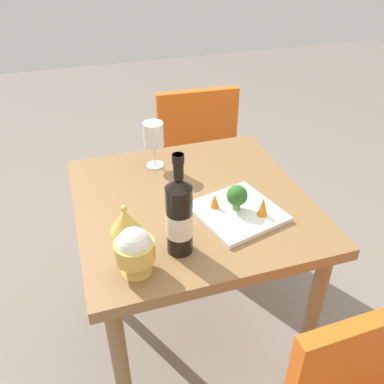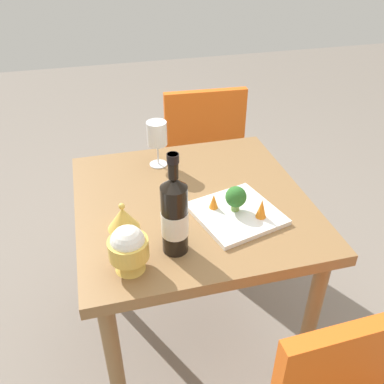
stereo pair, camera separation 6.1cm
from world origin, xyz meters
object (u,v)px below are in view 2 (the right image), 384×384
wine_glass (157,135)px  carrot_garnish_right (262,208)px  broccoli_floret (236,197)px  rice_bowl_lid (123,218)px  carrot_garnish_left (214,201)px  serving_plate (236,214)px  chair_near_window (202,144)px  rice_bowl (128,248)px  wine_bottle (175,215)px

wine_glass → carrot_garnish_right: 0.50m
broccoli_floret → rice_bowl_lid: bearing=177.1°
rice_bowl_lid → carrot_garnish_left: size_ratio=1.98×
rice_bowl_lid → serving_plate: rice_bowl_lid is taller
serving_plate → carrot_garnish_right: carrot_garnish_right is taller
carrot_garnish_left → carrot_garnish_right: bearing=-33.2°
chair_near_window → wine_glass: bearing=-119.1°
rice_bowl_lid → carrot_garnish_right: bearing=-9.8°
serving_plate → rice_bowl: bearing=-157.1°
wine_bottle → serving_plate: size_ratio=1.04×
wine_bottle → carrot_garnish_left: wine_bottle is taller
rice_bowl_lid → serving_plate: size_ratio=0.33×
wine_glass → carrot_garnish_left: bearing=-71.1°
rice_bowl → serving_plate: size_ratio=0.46×
chair_near_window → carrot_garnish_left: chair_near_window is taller
serving_plate → broccoli_floret: bearing=97.2°
broccoli_floret → carrot_garnish_right: broccoli_floret is taller
chair_near_window → rice_bowl: rice_bowl is taller
wine_bottle → serving_plate: bearing=25.5°
broccoli_floret → serving_plate: bearing=-82.8°
serving_plate → carrot_garnish_left: 0.08m
broccoli_floret → carrot_garnish_left: bearing=154.7°
chair_near_window → serving_plate: size_ratio=2.79×
wine_bottle → wine_glass: wine_bottle is taller
chair_near_window → carrot_garnish_left: 0.89m
rice_bowl → wine_bottle: bearing=18.5°
wine_bottle → rice_bowl_lid: 0.21m
wine_bottle → wine_glass: (0.04, 0.49, 0.01)m
rice_bowl_lid → carrot_garnish_left: bearing=2.3°
carrot_garnish_left → rice_bowl_lid: bearing=-177.7°
wine_glass → rice_bowl_lid: size_ratio=1.79×
rice_bowl → carrot_garnish_right: rice_bowl is taller
wine_glass → carrot_garnish_left: wine_glass is taller
chair_near_window → wine_bottle: wine_bottle is taller
chair_near_window → wine_bottle: bearing=-106.4°
wine_bottle → serving_plate: (0.23, 0.11, -0.12)m
wine_glass → broccoli_floret: wine_glass is taller
chair_near_window → rice_bowl_lid: (-0.49, -0.85, 0.24)m
rice_bowl → serving_plate: (0.36, 0.15, -0.07)m
chair_near_window → rice_bowl: (-0.49, -1.03, 0.28)m
wine_bottle → carrot_garnish_right: (0.29, 0.06, -0.08)m
rice_bowl_lid → chair_near_window: bearing=59.9°
wine_bottle → serving_plate: 0.28m
rice_bowl → rice_bowl_lid: (0.00, 0.18, -0.04)m
rice_bowl_lid → carrot_garnish_right: 0.43m
chair_near_window → wine_glass: wine_glass is taller
rice_bowl → wine_glass: bearing=71.5°
chair_near_window → wine_glass: size_ratio=4.75×
chair_near_window → wine_glass: 0.67m
wine_bottle → rice_bowl_lid: (-0.13, 0.14, -0.09)m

